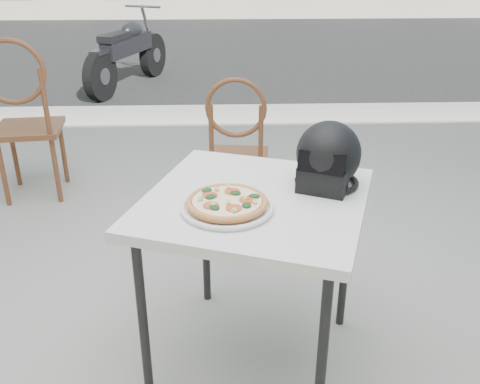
{
  "coord_description": "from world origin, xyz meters",
  "views": [
    {
      "loc": [
        0.14,
        -2.44,
        1.7
      ],
      "look_at": [
        0.2,
        -0.63,
        0.85
      ],
      "focal_mm": 40.0,
      "sensor_mm": 36.0,
      "label": 1
    }
  ],
  "objects_px": {
    "cafe_chair_main": "(237,143)",
    "motorcycle": "(128,54)",
    "plate": "(227,208)",
    "cafe_chair_side": "(23,112)",
    "helmet": "(328,158)",
    "pizza": "(227,202)",
    "cafe_table_main": "(255,213)"
  },
  "relations": [
    {
      "from": "plate",
      "to": "motorcycle",
      "type": "distance_m",
      "value": 5.23
    },
    {
      "from": "helmet",
      "to": "motorcycle",
      "type": "height_order",
      "value": "helmet"
    },
    {
      "from": "plate",
      "to": "cafe_chair_main",
      "type": "xyz_separation_m",
      "value": [
        0.08,
        1.4,
        -0.26
      ]
    },
    {
      "from": "cafe_chair_main",
      "to": "cafe_chair_side",
      "type": "relative_size",
      "value": 0.85
    },
    {
      "from": "cafe_chair_side",
      "to": "pizza",
      "type": "bearing_deg",
      "value": 120.34
    },
    {
      "from": "cafe_table_main",
      "to": "helmet",
      "type": "height_order",
      "value": "helmet"
    },
    {
      "from": "cafe_table_main",
      "to": "helmet",
      "type": "relative_size",
      "value": 3.01
    },
    {
      "from": "cafe_table_main",
      "to": "motorcycle",
      "type": "relative_size",
      "value": 0.58
    },
    {
      "from": "cafe_chair_side",
      "to": "helmet",
      "type": "bearing_deg",
      "value": 131.16
    },
    {
      "from": "plate",
      "to": "cafe_chair_side",
      "type": "height_order",
      "value": "cafe_chair_side"
    },
    {
      "from": "cafe_chair_side",
      "to": "motorcycle",
      "type": "relative_size",
      "value": 0.63
    },
    {
      "from": "helmet",
      "to": "cafe_chair_side",
      "type": "relative_size",
      "value": 0.31
    },
    {
      "from": "pizza",
      "to": "cafe_chair_side",
      "type": "relative_size",
      "value": 0.31
    },
    {
      "from": "plate",
      "to": "motorcycle",
      "type": "bearing_deg",
      "value": 102.91
    },
    {
      "from": "helmet",
      "to": "cafe_chair_side",
      "type": "height_order",
      "value": "cafe_chair_side"
    },
    {
      "from": "cafe_chair_main",
      "to": "plate",
      "type": "bearing_deg",
      "value": 93.53
    },
    {
      "from": "motorcycle",
      "to": "plate",
      "type": "bearing_deg",
      "value": -56.83
    },
    {
      "from": "cafe_table_main",
      "to": "cafe_chair_side",
      "type": "relative_size",
      "value": 0.92
    },
    {
      "from": "cafe_chair_side",
      "to": "motorcycle",
      "type": "xyz_separation_m",
      "value": [
        0.2,
        3.27,
        -0.23
      ]
    },
    {
      "from": "pizza",
      "to": "helmet",
      "type": "height_order",
      "value": "helmet"
    },
    {
      "from": "cafe_table_main",
      "to": "motorcycle",
      "type": "bearing_deg",
      "value": 104.38
    },
    {
      "from": "cafe_chair_main",
      "to": "cafe_chair_side",
      "type": "distance_m",
      "value": 1.51
    },
    {
      "from": "cafe_table_main",
      "to": "motorcycle",
      "type": "xyz_separation_m",
      "value": [
        -1.28,
        4.98,
        -0.3
      ]
    },
    {
      "from": "plate",
      "to": "helmet",
      "type": "distance_m",
      "value": 0.47
    },
    {
      "from": "motorcycle",
      "to": "cafe_table_main",
      "type": "bearing_deg",
      "value": -55.36
    },
    {
      "from": "plate",
      "to": "cafe_chair_side",
      "type": "distance_m",
      "value": 2.28
    },
    {
      "from": "plate",
      "to": "cafe_chair_main",
      "type": "height_order",
      "value": "cafe_chair_main"
    },
    {
      "from": "cafe_chair_main",
      "to": "motorcycle",
      "type": "distance_m",
      "value": 3.89
    },
    {
      "from": "cafe_table_main",
      "to": "helmet",
      "type": "xyz_separation_m",
      "value": [
        0.3,
        0.1,
        0.19
      ]
    },
    {
      "from": "plate",
      "to": "cafe_chair_side",
      "type": "bearing_deg",
      "value": 127.0
    },
    {
      "from": "motorcycle",
      "to": "helmet",
      "type": "bearing_deg",
      "value": -51.87
    },
    {
      "from": "pizza",
      "to": "cafe_chair_main",
      "type": "distance_m",
      "value": 1.43
    }
  ]
}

